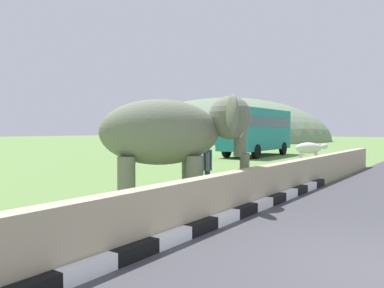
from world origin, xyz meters
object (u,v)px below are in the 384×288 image
at_px(bus_teal, 256,129).
at_px(cow_near, 309,148).
at_px(person_handler, 207,166).
at_px(elephant, 174,134).

distance_m(bus_teal, cow_near, 6.63).
height_order(person_handler, bus_teal, bus_teal).
relative_size(person_handler, bus_teal, 0.21).
relative_size(person_handler, cow_near, 0.90).
bearing_deg(cow_near, bus_teal, 54.19).
bearing_deg(person_handler, cow_near, 6.06).
xyz_separation_m(person_handler, cow_near, (13.28, 1.41, -0.06)).
height_order(elephant, bus_teal, bus_teal).
xyz_separation_m(elephant, cow_near, (14.62, 1.23, -1.00)).
distance_m(person_handler, cow_near, 13.36).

